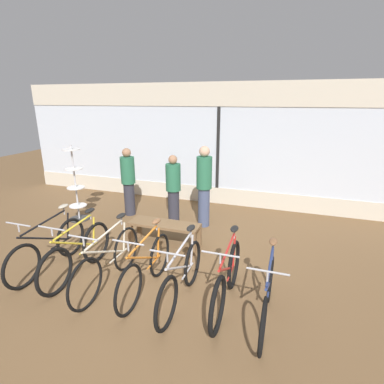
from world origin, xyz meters
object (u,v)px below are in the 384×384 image
bicycle_center (146,268)px  bicycle_right (227,280)px  bicycle_left (78,254)px  customer_near_rack (173,187)px  bicycle_center_right (181,278)px  bicycle_far_left (49,248)px  display_bench (164,227)px  bicycle_far_right (267,296)px  customer_by_window (128,181)px  accessory_rack (76,190)px  bicycle_center_left (108,262)px  customer_mid_floor (204,185)px

bicycle_center → bicycle_right: size_ratio=0.97×
bicycle_left → customer_near_rack: size_ratio=1.08×
bicycle_left → bicycle_center_right: size_ratio=1.01×
bicycle_center_right → customer_near_rack: size_ratio=1.07×
bicycle_far_left → display_bench: (1.48, 1.43, -0.01)m
bicycle_right → bicycle_far_right: (0.56, -0.13, -0.02)m
bicycle_far_left → customer_by_window: (-0.02, 2.67, 0.49)m
bicycle_far_right → display_bench: (-2.11, 1.53, 0.00)m
bicycle_right → accessory_rack: 4.51m
bicycle_far_left → bicycle_center_right: size_ratio=1.04×
accessory_rack → display_bench: (2.50, -0.55, -0.35)m
bicycle_center → accessory_rack: size_ratio=0.94×
bicycle_far_left → bicycle_right: (3.03, 0.03, 0.01)m
bicycle_far_left → bicycle_center_left: (1.22, -0.09, 0.02)m
bicycle_left → accessory_rack: accessory_rack is taller
bicycle_far_right → accessory_rack: size_ratio=0.91×
bicycle_center_right → bicycle_left: bearing=177.0°
bicycle_center_right → bicycle_center: bearing=172.7°
bicycle_center_right → accessory_rack: size_ratio=0.95×
bicycle_far_right → bicycle_right: bearing=166.6°
customer_near_rack → customer_mid_floor: bearing=0.0°
bicycle_right → customer_near_rack: bearing=125.6°
bicycle_center_right → customer_by_window: bearing=131.2°
bicycle_center_right → bicycle_far_right: bearing=0.1°
bicycle_far_left → bicycle_center_left: 1.22m
bicycle_left → display_bench: 1.69m
bicycle_left → bicycle_center_right: bicycle_left is taller
customer_near_rack → bicycle_far_right: bearing=-48.4°
bicycle_center_left → bicycle_center: (0.61, 0.06, -0.02)m
customer_near_rack → bicycle_center_right: bearing=-65.7°
bicycle_left → customer_near_rack: 2.72m
bicycle_center_right → bicycle_far_left: bearing=177.5°
customer_mid_floor → bicycle_center: bearing=-92.2°
bicycle_center_right → display_bench: size_ratio=1.22×
bicycle_far_left → customer_mid_floor: size_ratio=0.97×
customer_mid_floor → bicycle_center_right: bearing=-79.8°
customer_near_rack → bicycle_center: bearing=-76.4°
bicycle_far_left → accessory_rack: (-1.02, 1.98, 0.35)m
bicycle_center → customer_mid_floor: bearing=87.8°
bicycle_right → customer_by_window: bearing=139.1°
bicycle_left → accessory_rack: 2.58m
bicycle_far_left → bicycle_center: bearing=-1.0°
bicycle_right → customer_near_rack: size_ratio=1.09×
display_bench → bicycle_far_left: bearing=-136.0°
bicycle_far_left → customer_near_rack: bearing=65.4°
bicycle_far_left → bicycle_far_right: 3.59m
customer_by_window → customer_mid_floor: 1.95m
bicycle_center → accessory_rack: bearing=144.8°
bicycle_far_left → display_bench: bicycle_far_left is taller
bicycle_center_right → bicycle_right: 0.63m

